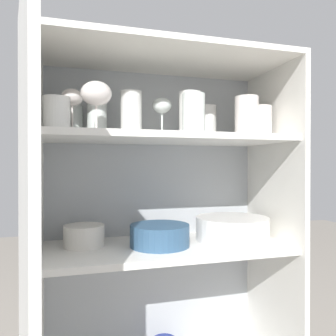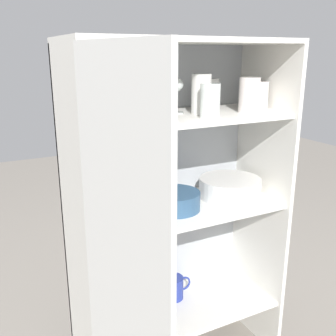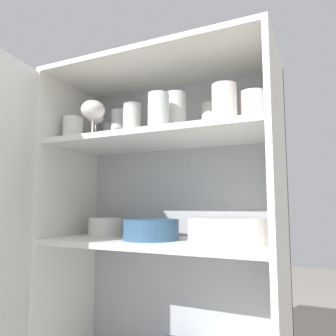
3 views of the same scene
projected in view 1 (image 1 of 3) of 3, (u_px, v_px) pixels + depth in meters
The scene contains 22 objects.
cupboard_back_panel at pixel (154, 248), 1.26m from camera, with size 0.83×0.02×1.33m, color #B2B7BC.
cupboard_side_left at pixel (35, 271), 0.98m from camera, with size 0.02×0.37×1.33m, color white.
cupboard_side_right at pixel (273, 252), 1.20m from camera, with size 0.02×0.37×1.33m, color white.
cupboard_top_panel at pixel (166, 58), 1.08m from camera, with size 0.83×0.37×0.02m, color white.
shelf_board_middle at pixel (166, 248), 1.09m from camera, with size 0.79×0.34×0.02m, color white.
shelf_board_upper at pixel (166, 139), 1.08m from camera, with size 0.79×0.34×0.02m, color white.
cupboard_door at pixel (27, 335), 0.61m from camera, with size 0.09×0.41×1.33m.
tumbler_glass_0 at pixel (57, 114), 0.93m from camera, with size 0.08×0.08×0.10m.
tumbler_glass_1 at pixel (97, 114), 1.09m from camera, with size 0.07×0.07×0.14m.
tumbler_glass_2 at pixel (194, 113), 0.99m from camera, with size 0.07×0.07×0.12m.
tumbler_glass_3 at pixel (247, 116), 1.09m from camera, with size 0.08×0.08×0.13m.
tumbler_glass_4 at pixel (190, 114), 1.08m from camera, with size 0.07×0.07×0.14m.
tumbler_glass_5 at pixel (207, 122), 1.20m from camera, with size 0.07×0.07×0.12m.
tumbler_glass_6 at pixel (74, 121), 1.11m from camera, with size 0.06×0.06×0.10m.
tumbler_glass_7 at pixel (131, 113), 1.06m from camera, with size 0.07×0.07×0.14m.
tumbler_glass_8 at pixel (260, 122), 1.16m from camera, with size 0.08×0.08×0.11m.
wine_glass_0 at pixel (72, 101), 1.02m from camera, with size 0.07×0.07×0.14m.
wine_glass_1 at pixel (162, 109), 1.11m from camera, with size 0.07×0.07×0.13m.
wine_glass_2 at pixel (96, 95), 0.94m from camera, with size 0.09×0.09×0.14m.
plate_stack_white at pixel (232, 228), 1.16m from camera, with size 0.26×0.26×0.08m.
mixing_bowl_large at pixel (160, 234), 1.07m from camera, with size 0.19×0.19×0.07m.
serving_bowl_small at pixel (84, 235), 1.07m from camera, with size 0.13×0.13×0.07m.
Camera 1 is at (-0.29, -0.88, 0.98)m, focal length 35.00 mm.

